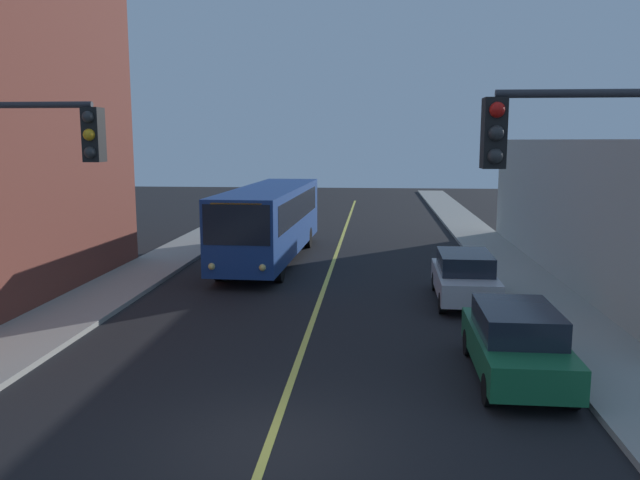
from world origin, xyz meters
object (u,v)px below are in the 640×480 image
(parked_car_silver, at_px, (464,276))
(traffic_signal_right_corner, at_px, (632,204))
(city_bus, at_px, (271,219))
(parked_car_green, at_px, (516,342))

(parked_car_silver, distance_m, traffic_signal_right_corner, 11.68)
(city_bus, bearing_deg, parked_car_green, -60.34)
(parked_car_green, xyz_separation_m, parked_car_silver, (-0.21, 6.78, 0.00))
(parked_car_silver, height_order, traffic_signal_right_corner, traffic_signal_right_corner)
(parked_car_green, height_order, parked_car_silver, same)
(city_bus, relative_size, traffic_signal_right_corner, 2.04)
(parked_car_silver, bearing_deg, parked_car_green, -88.22)
(city_bus, xyz_separation_m, parked_car_silver, (7.41, -6.60, -0.98))
(parked_car_silver, bearing_deg, city_bus, 138.31)
(traffic_signal_right_corner, bearing_deg, city_bus, 114.67)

